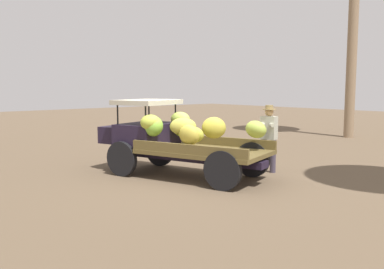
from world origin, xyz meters
The scene contains 4 objects.
ground_plane centered at (0.00, 0.00, 0.00)m, with size 60.00×60.00×0.00m, color brown.
truck centered at (0.35, 0.04, 0.93)m, with size 4.66×2.79×1.87m.
farmer centered at (-1.04, -2.05, 0.99)m, with size 0.53×0.49×1.74m.
loose_banana_bunch centered at (-0.03, -2.40, 0.14)m, with size 0.62×0.33×0.29m, color #8EAB3B.
Camera 1 is at (-7.84, 6.58, 2.24)m, focal length 39.56 mm.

